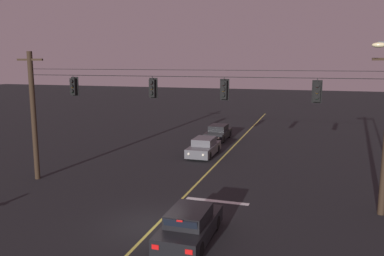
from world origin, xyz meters
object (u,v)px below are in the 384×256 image
Objects in this scene: traffic_light_left_inner at (152,88)px; traffic_light_right_inner at (317,92)px; car_oncoming_lead at (204,147)px; traffic_light_centre at (224,90)px; car_waiting_near_lane at (190,225)px; traffic_light_leftmost at (73,86)px; car_oncoming_trailing at (218,133)px.

traffic_light_right_inner is at bearing 0.00° from traffic_light_left_inner.
traffic_light_centre is at bearing -68.52° from car_oncoming_lead.
car_waiting_near_lane is 0.98× the size of car_oncoming_lead.
traffic_light_leftmost is 11.65m from car_waiting_near_lane.
traffic_light_left_inner is 0.28× the size of car_oncoming_lead.
car_oncoming_lead is at bearing -86.28° from car_oncoming_trailing.
traffic_light_centre is (4.02, 0.00, 0.00)m from traffic_light_left_inner.
traffic_light_left_inner is at bearing 0.00° from traffic_light_leftmost.
traffic_light_leftmost is 0.28× the size of car_oncoming_trailing.
traffic_light_right_inner is at bearing 0.00° from traffic_light_centre.
traffic_light_right_inner is at bearing -61.19° from car_oncoming_trailing.
car_waiting_near_lane is at bearing -54.52° from traffic_light_left_inner.
car_waiting_near_lane is 0.98× the size of car_oncoming_trailing.
car_oncoming_trailing is (-0.43, 6.55, 0.00)m from car_oncoming_lead.
traffic_light_leftmost is at bearing 148.54° from car_waiting_near_lane.
traffic_light_leftmost is 13.64m from traffic_light_right_inner.
traffic_light_leftmost reaches higher than car_oncoming_trailing.
car_oncoming_lead is (0.39, 9.21, -5.23)m from traffic_light_left_inner.
traffic_light_right_inner reaches higher than car_oncoming_lead.
traffic_light_centre is (9.02, 0.00, 0.00)m from traffic_light_leftmost.
car_oncoming_trailing is at bearing 72.48° from traffic_light_leftmost.
car_waiting_near_lane is 21.55m from car_oncoming_trailing.
traffic_light_leftmost is at bearing 180.00° from traffic_light_right_inner.
traffic_light_leftmost is 1.00× the size of traffic_light_left_inner.
car_oncoming_lead is at bearing 87.56° from traffic_light_left_inner.
car_oncoming_lead is at bearing 111.48° from traffic_light_centre.
car_oncoming_trailing is at bearing 100.44° from car_waiting_near_lane.
traffic_light_centre is at bearing -75.59° from car_oncoming_trailing.
traffic_light_right_inner is (4.62, 0.00, 0.00)m from traffic_light_centre.
traffic_light_left_inner is at bearing 180.00° from traffic_light_centre.
traffic_light_leftmost is at bearing -107.52° from car_oncoming_trailing.
traffic_light_right_inner is 8.92m from car_waiting_near_lane.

